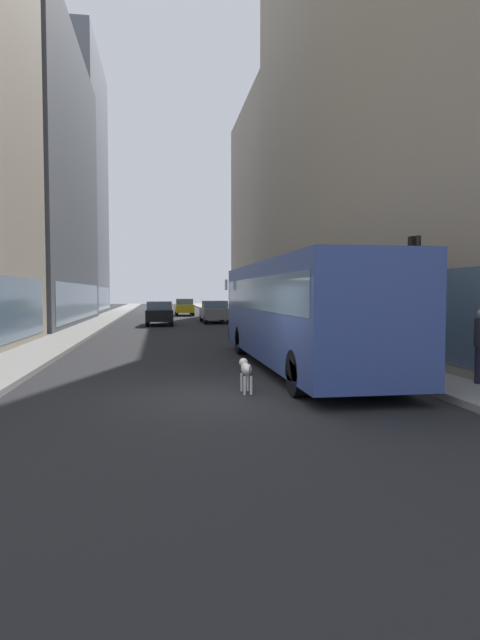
# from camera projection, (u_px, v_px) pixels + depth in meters

# --- Properties ---
(ground_plane) EXTENTS (120.00, 120.00, 0.00)m
(ground_plane) POSITION_uv_depth(u_px,v_px,m) (173.00, 318.00, 45.43)
(ground_plane) COLOR #232326
(sidewalk_left) EXTENTS (2.40, 110.00, 0.15)m
(sidewalk_left) POSITION_uv_depth(u_px,v_px,m) (106.00, 318.00, 44.55)
(sidewalk_left) COLOR gray
(sidewalk_left) RESTS_ON ground
(sidewalk_right) EXTENTS (2.40, 110.00, 0.15)m
(sidewalk_right) POSITION_uv_depth(u_px,v_px,m) (238.00, 317.00, 46.30)
(sidewalk_right) COLOR gray
(sidewalk_right) RESTS_ON ground
(building_left_far) EXTENTS (9.53, 16.00, 26.91)m
(building_left_far) POSITION_uv_depth(u_px,v_px,m) (55.00, 185.00, 54.12)
(building_left_far) COLOR slate
(building_left_far) RESTS_ON ground
(building_right_mid) EXTENTS (10.23, 14.70, 28.87)m
(building_right_mid) POSITION_uv_depth(u_px,v_px,m) (356.00, 109.00, 34.67)
(building_right_mid) COLOR #A0937F
(building_right_mid) RESTS_ON ground
(building_right_far) EXTENTS (9.21, 19.44, 21.01)m
(building_right_far) POSITION_uv_depth(u_px,v_px,m) (289.00, 211.00, 52.65)
(building_right_far) COLOR #A0937F
(building_right_far) RESTS_ON ground
(transit_bus) EXTENTS (2.78, 11.53, 3.05)m
(transit_bus) POSITION_uv_depth(u_px,v_px,m) (298.00, 307.00, 15.15)
(transit_bus) COLOR #33478C
(transit_bus) RESTS_ON ground
(car_grey_wagon) EXTENTS (1.83, 4.67, 1.62)m
(car_grey_wagon) POSITION_uv_depth(u_px,v_px,m) (214.00, 311.00, 38.12)
(car_grey_wagon) COLOR slate
(car_grey_wagon) RESTS_ON ground
(car_black_suv) EXTENTS (1.78, 4.40, 1.62)m
(car_black_suv) POSITION_uv_depth(u_px,v_px,m) (159.00, 313.00, 35.35)
(car_black_suv) COLOR black
(car_black_suv) RESTS_ON ground
(car_yellow_taxi) EXTENTS (1.74, 4.38, 1.62)m
(car_yellow_taxi) POSITION_uv_depth(u_px,v_px,m) (184.00, 307.00, 50.63)
(car_yellow_taxi) COLOR yellow
(car_yellow_taxi) RESTS_ON ground
(dalmatian_dog) EXTENTS (0.22, 0.96, 0.72)m
(dalmatian_dog) POSITION_uv_depth(u_px,v_px,m) (246.00, 369.00, 11.41)
(dalmatian_dog) COLOR white
(dalmatian_dog) RESTS_ON ground
(pedestrian_with_handbag) EXTENTS (0.45, 0.34, 1.69)m
(pedestrian_with_handbag) POSITION_uv_depth(u_px,v_px,m) (348.00, 324.00, 19.91)
(pedestrian_with_handbag) COLOR #1E1E2D
(pedestrian_with_handbag) RESTS_ON sidewalk_right
(traffic_light_near) EXTENTS (0.24, 0.41, 3.40)m
(traffic_light_near) POSITION_uv_depth(u_px,v_px,m) (416.00, 283.00, 12.49)
(traffic_light_near) COLOR black
(traffic_light_near) RESTS_ON sidewalk_right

